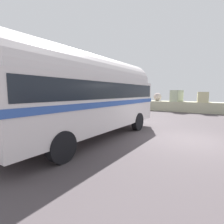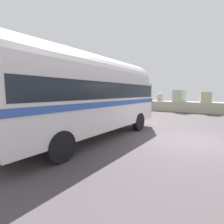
# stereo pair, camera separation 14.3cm
# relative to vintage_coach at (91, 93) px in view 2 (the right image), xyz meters

# --- Properties ---
(ground) EXTENTS (32.00, 26.00, 0.02)m
(ground) POSITION_rel_vintage_coach_xyz_m (3.80, 2.05, -2.04)
(ground) COLOR #494244
(breakwater) EXTENTS (31.36, 1.95, 2.43)m
(breakwater) POSITION_rel_vintage_coach_xyz_m (3.78, 13.83, -1.30)
(breakwater) COLOR #B5B393
(breakwater) RESTS_ON ground
(vintage_coach) EXTENTS (2.54, 8.61, 3.70)m
(vintage_coach) POSITION_rel_vintage_coach_xyz_m (0.00, 0.00, 0.00)
(vintage_coach) COLOR black
(vintage_coach) RESTS_ON ground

